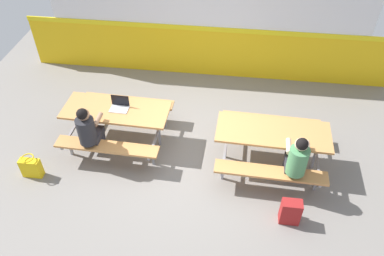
# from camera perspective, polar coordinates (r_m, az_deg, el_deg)

# --- Properties ---
(ground_plane) EXTENTS (10.00, 10.00, 0.02)m
(ground_plane) POSITION_cam_1_polar(r_m,az_deg,el_deg) (6.92, -0.10, -3.97)
(ground_plane) COLOR gray
(accent_backdrop) EXTENTS (8.00, 0.14, 2.60)m
(accent_backdrop) POSITION_cam_1_polar(r_m,az_deg,el_deg) (8.34, 2.32, 15.40)
(accent_backdrop) COLOR yellow
(accent_backdrop) RESTS_ON ground
(picnic_table_left) EXTENTS (1.89, 1.61, 0.74)m
(picnic_table_left) POSITION_cam_1_polar(r_m,az_deg,el_deg) (6.93, -11.15, 1.74)
(picnic_table_left) COLOR tan
(picnic_table_left) RESTS_ON ground
(picnic_table_right) EXTENTS (1.89, 1.61, 0.74)m
(picnic_table_right) POSITION_cam_1_polar(r_m,az_deg,el_deg) (6.51, 11.89, -1.52)
(picnic_table_right) COLOR tan
(picnic_table_right) RESTS_ON ground
(student_nearer) EXTENTS (0.37, 0.53, 1.21)m
(student_nearer) POSITION_cam_1_polar(r_m,az_deg,el_deg) (6.56, -15.20, -0.23)
(student_nearer) COLOR #2D2D38
(student_nearer) RESTS_ON ground
(student_further) EXTENTS (0.37, 0.53, 1.21)m
(student_further) POSITION_cam_1_polar(r_m,az_deg,el_deg) (6.06, 15.40, -4.52)
(student_further) COLOR #2D2D38
(student_further) RESTS_ON ground
(laptop_silver) EXTENTS (0.33, 0.23, 0.22)m
(laptop_silver) POSITION_cam_1_polar(r_m,az_deg,el_deg) (6.80, -10.79, 3.25)
(laptop_silver) COLOR silver
(laptop_silver) RESTS_ON picnic_table_left
(backpack_dark) EXTENTS (0.30, 0.22, 0.44)m
(backpack_dark) POSITION_cam_1_polar(r_m,az_deg,el_deg) (6.01, 14.50, -12.01)
(backpack_dark) COLOR maroon
(backpack_dark) RESTS_ON ground
(tote_bag_bright) EXTENTS (0.34, 0.21, 0.43)m
(tote_bag_bright) POSITION_cam_1_polar(r_m,az_deg,el_deg) (6.97, -22.93, -5.45)
(tote_bag_bright) COLOR yellow
(tote_bag_bright) RESTS_ON ground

